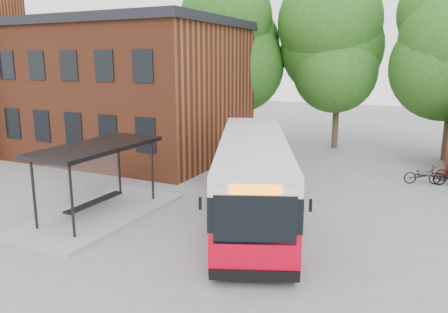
% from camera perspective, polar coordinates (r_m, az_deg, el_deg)
% --- Properties ---
extents(ground, '(100.00, 100.00, 0.00)m').
position_cam_1_polar(ground, '(16.68, -1.58, -8.89)').
color(ground, slate).
extents(station_building, '(18.40, 10.40, 8.50)m').
position_cam_1_polar(station_building, '(30.48, -15.89, 8.55)').
color(station_building, brown).
rests_on(station_building, ground).
extents(bus_shelter, '(3.60, 7.00, 2.90)m').
position_cam_1_polar(bus_shelter, '(17.91, -16.04, -2.99)').
color(bus_shelter, black).
rests_on(bus_shelter, ground).
extents(tree_0, '(7.92, 7.92, 11.00)m').
position_cam_1_polar(tree_0, '(32.57, 1.97, 11.43)').
color(tree_0, '#1F5015').
rests_on(tree_0, ground).
extents(tree_1, '(7.92, 7.92, 10.40)m').
position_cam_1_polar(tree_1, '(31.41, 14.69, 10.46)').
color(tree_1, '#1F5015').
rests_on(tree_1, ground).
extents(city_bus, '(7.09, 12.29, 3.11)m').
position_cam_1_polar(city_bus, '(17.48, 3.78, -2.54)').
color(city_bus, red).
rests_on(city_bus, ground).
extents(bicycle_0, '(1.92, 1.25, 0.95)m').
position_cam_1_polar(bicycle_0, '(23.99, 24.52, -2.18)').
color(bicycle_0, black).
rests_on(bicycle_0, ground).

